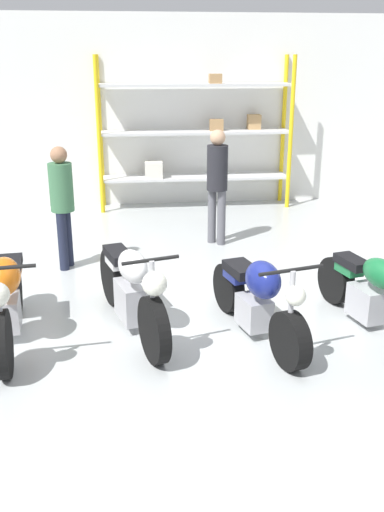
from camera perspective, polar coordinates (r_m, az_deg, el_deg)
name	(u,v)px	position (r m, az deg, el deg)	size (l,w,h in m)	color
ground_plane	(196,328)	(6.31, 0.42, -7.21)	(30.00, 30.00, 0.00)	#B2B7B7
back_wall	(161,112)	(11.42, -3.14, 14.17)	(30.00, 0.08, 3.60)	white
shelving_rack	(194,135)	(11.15, 0.19, 12.05)	(3.69, 0.63, 2.86)	yellow
motorcycle_orange	(8,296)	(6.11, -17.95, -3.86)	(0.70, 2.10, 1.07)	black
motorcycle_white	(131,289)	(6.11, -6.10, -3.28)	(0.84, 2.14, 1.05)	black
motorcycle_blue	(257,299)	(5.98, 6.55, -4.25)	(0.81, 1.95, 1.00)	black
motorcycle_green	(372,293)	(6.49, 17.57, -3.53)	(0.71, 1.92, 0.93)	black
person_browsing	(62,198)	(7.97, -12.88, 5.67)	(0.40, 0.40, 1.70)	#1E2338
person_near_rack	(217,178)	(8.85, 2.54, 7.85)	(0.45, 0.45, 1.79)	#595960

